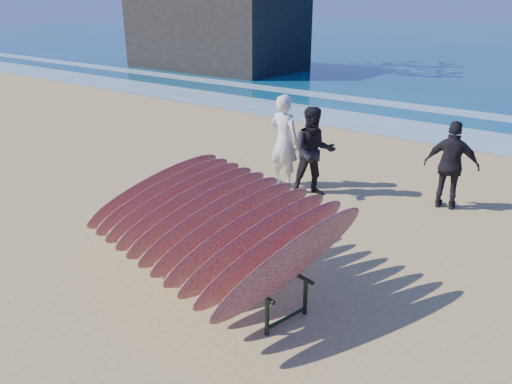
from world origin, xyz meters
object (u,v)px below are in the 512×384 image
at_px(surfboard_rack, 214,220).
at_px(person_dark_a, 314,152).
at_px(person_white, 284,141).
at_px(person_dark_b, 451,166).
at_px(building, 215,30).

xyz_separation_m(surfboard_rack, person_dark_a, (-0.66, 3.66, 0.01)).
xyz_separation_m(person_white, person_dark_a, (0.80, -0.12, -0.07)).
distance_m(surfboard_rack, person_dark_b, 5.01).
height_order(person_dark_a, building, building).
relative_size(person_white, person_dark_b, 1.16).
bearing_deg(person_white, building, -39.71).
distance_m(surfboard_rack, building, 24.13).
xyz_separation_m(surfboard_rack, person_white, (-1.46, 3.78, 0.08)).
distance_m(surfboard_rack, person_dark_a, 3.72).
relative_size(person_white, building, 0.20).
bearing_deg(building, surfboard_rack, -47.70).
bearing_deg(surfboard_rack, person_dark_a, 111.40).
bearing_deg(building, person_white, -43.58).
height_order(person_white, building, building).
bearing_deg(person_white, surfboard_rack, 114.98).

